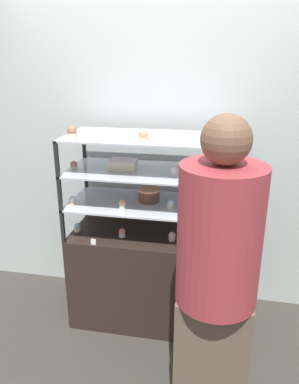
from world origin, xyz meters
The scene contains 27 objects.
ground_plane centered at (0.00, 0.00, 0.00)m, with size 20.00×20.00×0.00m, color #38332D.
back_wall centered at (0.00, 0.41, 1.30)m, with size 8.00×0.05×2.60m.
display_base centered at (0.00, 0.00, 0.37)m, with size 1.17×0.54×0.75m.
display_riser_lower centered at (0.00, 0.00, 0.98)m, with size 1.17×0.54×0.25m.
display_riser_middle centered at (0.00, 0.00, 1.22)m, with size 1.17×0.54×0.25m.
display_riser_upper centered at (0.00, 0.00, 1.47)m, with size 1.17×0.54×0.25m.
layer_cake_centerpiece centered at (-0.01, 0.04, 1.04)m, with size 0.16×0.16×0.10m.
sheet_cake_frosted centered at (-0.19, 0.02, 1.27)m, with size 0.19×0.14×0.07m.
cupcake_0 centered at (-0.55, -0.06, 0.78)m, with size 0.05×0.05×0.07m.
cupcake_1 centered at (-0.19, -0.09, 0.78)m, with size 0.05×0.05×0.07m.
cupcake_2 centered at (0.18, -0.08, 0.78)m, with size 0.05×0.05×0.07m.
cupcake_3 centered at (0.54, -0.06, 0.78)m, with size 0.05×0.05×0.07m.
price_tag_0 centered at (-0.36, -0.25, 0.77)m, with size 0.04×0.00×0.04m.
cupcake_4 centered at (-0.54, -0.13, 1.02)m, with size 0.05×0.05×0.07m.
cupcake_5 centered at (-0.17, -0.13, 1.02)m, with size 0.05×0.05×0.07m.
cupcake_6 centered at (0.16, -0.07, 1.02)m, with size 0.05×0.05×0.07m.
cupcake_7 centered at (0.54, -0.07, 1.02)m, with size 0.05×0.05×0.07m.
price_tag_1 centered at (-0.14, -0.25, 1.01)m, with size 0.04×0.00×0.04m.
cupcake_8 centered at (-0.54, -0.07, 1.27)m, with size 0.05×0.05×0.06m.
cupcake_9 centered at (0.19, -0.08, 1.27)m, with size 0.05×0.05×0.06m.
cupcake_10 centered at (0.52, -0.14, 1.27)m, with size 0.05×0.05×0.06m.
price_tag_2 centered at (0.26, -0.25, 1.26)m, with size 0.04×0.00×0.04m.
cupcake_11 centered at (-0.51, -0.12, 1.52)m, with size 0.07×0.07×0.08m.
cupcake_12 centered at (-0.01, -0.14, 1.52)m, with size 0.07×0.07×0.08m.
cupcake_13 centered at (0.52, -0.04, 1.52)m, with size 0.07×0.07×0.08m.
price_tag_3 centered at (-0.39, -0.25, 1.51)m, with size 0.04×0.00×0.04m.
customer_figure centered at (0.50, -0.82, 0.95)m, with size 0.41×0.41×1.77m.
Camera 1 is at (0.48, -2.49, 2.00)m, focal length 35.00 mm.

